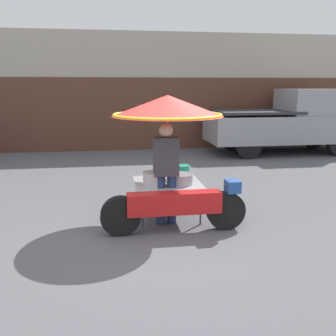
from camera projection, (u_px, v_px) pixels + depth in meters
The scene contains 5 objects.
ground_plane at pixel (161, 234), 5.54m from camera, with size 36.00×36.00×0.00m, color #56565B.
shopfront_building at pixel (129, 92), 13.33m from camera, with size 28.00×2.06×3.87m.
vendor_motorcycle_cart at pixel (169, 127), 5.85m from camera, with size 2.17×1.77×2.00m.
vendor_person at pixel (166, 169), 5.76m from camera, with size 0.38×0.22×1.60m.
pickup_truck at pixel (288, 123), 11.99m from camera, with size 4.93×1.84×2.04m.
Camera 1 is at (-0.68, -5.15, 2.15)m, focal length 40.00 mm.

